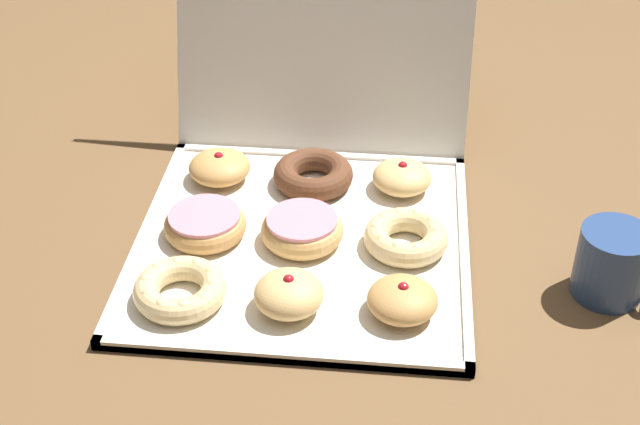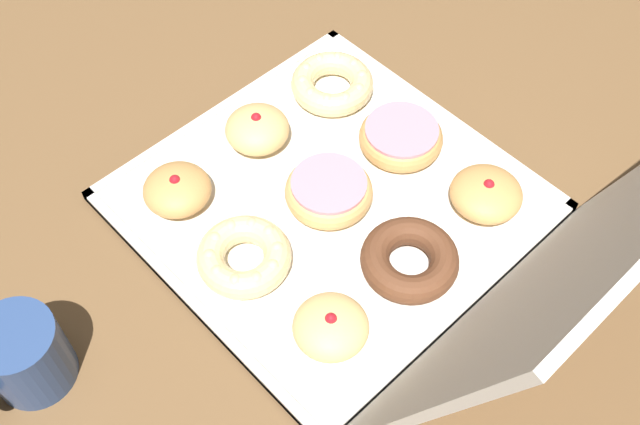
# 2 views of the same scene
# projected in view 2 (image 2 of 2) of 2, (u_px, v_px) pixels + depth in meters

# --- Properties ---
(ground_plane) EXTENTS (3.00, 3.00, 0.00)m
(ground_plane) POSITION_uv_depth(u_px,v_px,m) (329.00, 205.00, 0.98)
(ground_plane) COLOR brown
(donut_box) EXTENTS (0.44, 0.44, 0.01)m
(donut_box) POSITION_uv_depth(u_px,v_px,m) (329.00, 202.00, 0.97)
(donut_box) COLOR silver
(donut_box) RESTS_ON ground
(box_lid_open) EXTENTS (0.44, 0.16, 0.44)m
(box_lid_open) POSITION_uv_depth(u_px,v_px,m) (567.00, 258.00, 0.67)
(box_lid_open) COLOR silver
(box_lid_open) RESTS_ON ground
(cruller_donut_0) EXTENTS (0.12, 0.12, 0.03)m
(cruller_donut_0) POSITION_uv_depth(u_px,v_px,m) (332.00, 83.00, 1.06)
(cruller_donut_0) COLOR #EACC8C
(cruller_donut_0) RESTS_ON donut_box
(jelly_filled_donut_1) EXTENTS (0.09, 0.09, 0.05)m
(jelly_filled_donut_1) POSITION_uv_depth(u_px,v_px,m) (257.00, 129.00, 1.01)
(jelly_filled_donut_1) COLOR #E5B770
(jelly_filled_donut_1) RESTS_ON donut_box
(jelly_filled_donut_2) EXTENTS (0.09, 0.09, 0.05)m
(jelly_filled_donut_2) POSITION_uv_depth(u_px,v_px,m) (177.00, 190.00, 0.95)
(jelly_filled_donut_2) COLOR tan
(jelly_filled_donut_2) RESTS_ON donut_box
(pink_frosted_donut_3) EXTENTS (0.11, 0.11, 0.03)m
(pink_frosted_donut_3) POSITION_uv_depth(u_px,v_px,m) (398.00, 135.00, 1.01)
(pink_frosted_donut_3) COLOR tan
(pink_frosted_donut_3) RESTS_ON donut_box
(pink_frosted_donut_4) EXTENTS (0.11, 0.11, 0.04)m
(pink_frosted_donut_4) POSITION_uv_depth(u_px,v_px,m) (329.00, 194.00, 0.95)
(pink_frosted_donut_4) COLOR tan
(pink_frosted_donut_4) RESTS_ON donut_box
(cruller_donut_5) EXTENTS (0.11, 0.11, 0.04)m
(cruller_donut_5) POSITION_uv_depth(u_px,v_px,m) (244.00, 256.00, 0.90)
(cruller_donut_5) COLOR #EACC8C
(cruller_donut_5) RESTS_ON donut_box
(jelly_filled_donut_6) EXTENTS (0.09, 0.09, 0.05)m
(jelly_filled_donut_6) POSITION_uv_depth(u_px,v_px,m) (486.00, 194.00, 0.95)
(jelly_filled_donut_6) COLOR tan
(jelly_filled_donut_6) RESTS_ON donut_box
(chocolate_cake_ring_donut_7) EXTENTS (0.12, 0.12, 0.03)m
(chocolate_cake_ring_donut_7) POSITION_uv_depth(u_px,v_px,m) (409.00, 260.00, 0.90)
(chocolate_cake_ring_donut_7) COLOR #59331E
(chocolate_cake_ring_donut_7) RESTS_ON donut_box
(jelly_filled_donut_8) EXTENTS (0.09, 0.09, 0.05)m
(jelly_filled_donut_8) POSITION_uv_depth(u_px,v_px,m) (331.00, 327.00, 0.84)
(jelly_filled_donut_8) COLOR #E5B770
(jelly_filled_donut_8) RESTS_ON donut_box
(coffee_mug) EXTENTS (0.11, 0.09, 0.09)m
(coffee_mug) POSITION_uv_depth(u_px,v_px,m) (22.00, 356.00, 0.80)
(coffee_mug) COLOR navy
(coffee_mug) RESTS_ON ground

